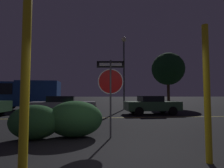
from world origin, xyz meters
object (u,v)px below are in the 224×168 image
hedge_bush_1 (35,122)px  delivery_truck (25,93)px  stop_sign (111,82)px  passing_car_3 (151,105)px  passing_car_2 (63,105)px  yellow_pole_right (207,92)px  hedge_bush_2 (75,119)px  tree_0 (168,69)px  yellow_pole_left (25,77)px  street_lamp (124,60)px

hedge_bush_1 → delivery_truck: delivery_truck is taller
stop_sign → passing_car_3: stop_sign is taller
passing_car_2 → yellow_pole_right: bearing=23.8°
hedge_bush_2 → delivery_truck: 12.47m
hedge_bush_2 → tree_0: (8.96, 13.31, 3.78)m
delivery_truck → yellow_pole_left: bearing=-161.0°
passing_car_3 → tree_0: bearing=146.4°
yellow_pole_left → yellow_pole_right: bearing=-0.1°
stop_sign → street_lamp: 11.62m
hedge_bush_2 → passing_car_3: passing_car_3 is taller
stop_sign → yellow_pole_right: (1.84, -2.26, -0.36)m
delivery_truck → street_lamp: (9.31, -0.18, 3.22)m
yellow_pole_left → delivery_truck: 14.44m
street_lamp → yellow_pole_right: bearing=-91.7°
hedge_bush_1 → passing_car_3: 8.83m
delivery_truck → hedge_bush_1: bearing=-159.6°
yellow_pole_right → hedge_bush_2: size_ratio=1.58×
yellow_pole_right → hedge_bush_2: yellow_pole_right is taller
yellow_pole_left → passing_car_3: size_ratio=0.88×
yellow_pole_left → hedge_bush_1: 2.66m
tree_0 → hedge_bush_1: bearing=-127.0°
yellow_pole_right → tree_0: (5.94, 15.83, 2.92)m
hedge_bush_2 → passing_car_2: 6.68m
delivery_truck → tree_0: (14.87, 2.37, 2.83)m
stop_sign → tree_0: bearing=64.7°
delivery_truck → passing_car_3: bearing=-115.8°
hedge_bush_1 → hedge_bush_2: hedge_bush_2 is taller
yellow_pole_right → street_lamp: size_ratio=0.41×
yellow_pole_right → hedge_bush_1: yellow_pole_right is taller
passing_car_2 → delivery_truck: 6.26m
yellow_pole_right → passing_car_3: 9.04m
hedge_bush_2 → passing_car_3: 7.89m
yellow_pole_right → street_lamp: street_lamp is taller
yellow_pole_left → passing_car_2: 9.10m
hedge_bush_2 → tree_0: tree_0 is taller
hedge_bush_2 → street_lamp: (3.41, 10.76, 4.17)m
passing_car_2 → yellow_pole_left: bearing=2.6°
yellow_pole_right → hedge_bush_1: size_ratio=1.82×
stop_sign → yellow_pole_left: (-1.84, -2.25, -0.06)m
yellow_pole_left → hedge_bush_2: size_ratio=1.90×
stop_sign → yellow_pole_left: 2.91m
yellow_pole_left → delivery_truck: bearing=111.3°
street_lamp → passing_car_3: bearing=-73.8°
hedge_bush_1 → passing_car_3: size_ratio=0.40×
street_lamp → delivery_truck: bearing=178.9°
yellow_pole_right → hedge_bush_1: bearing=151.5°
street_lamp → yellow_pole_left: bearing=-107.0°
passing_car_3 → hedge_bush_2: bearing=-38.6°
delivery_truck → tree_0: bearing=-83.3°
yellow_pole_right → hedge_bush_1: (-4.25, 2.31, -0.91)m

